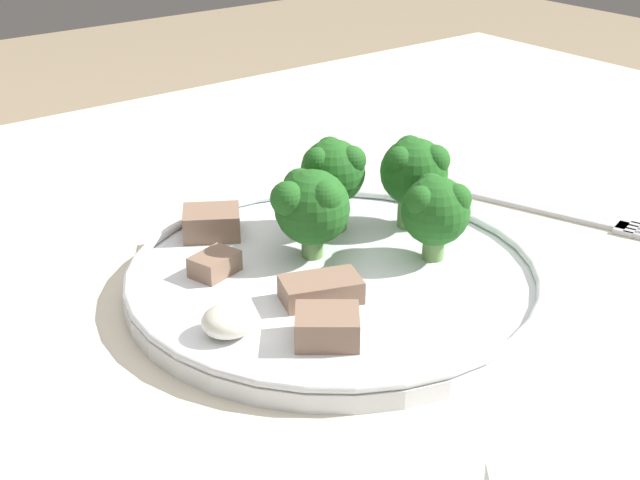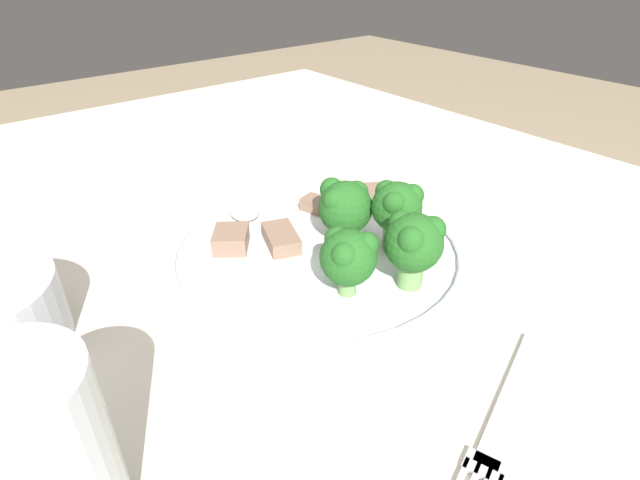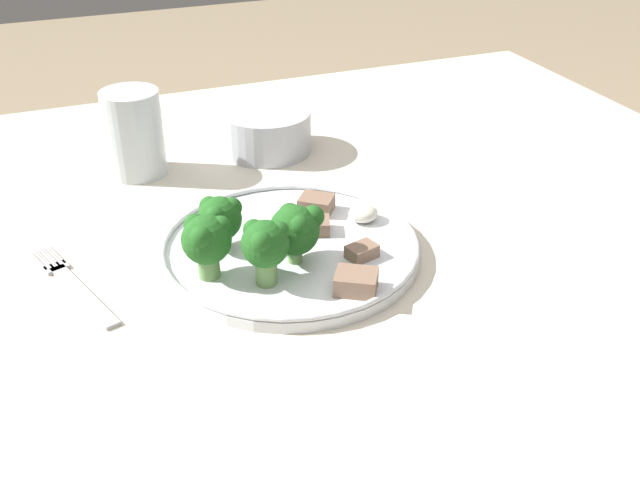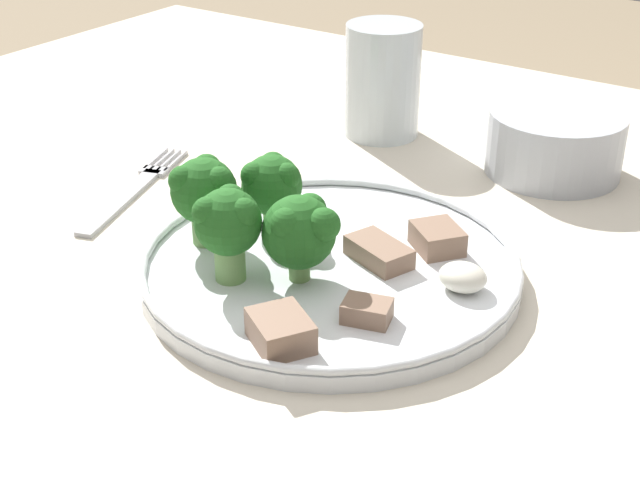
# 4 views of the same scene
# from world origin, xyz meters

# --- Properties ---
(table) EXTENTS (1.30, 1.04, 0.70)m
(table) POSITION_xyz_m (0.00, 0.00, 0.62)
(table) COLOR beige
(table) RESTS_ON ground_plane
(dinner_plate) EXTENTS (0.28, 0.28, 0.02)m
(dinner_plate) POSITION_xyz_m (0.01, -0.03, 0.71)
(dinner_plate) COLOR white
(dinner_plate) RESTS_ON table
(fork) EXTENTS (0.08, 0.18, 0.00)m
(fork) POSITION_xyz_m (-0.22, -0.01, 0.70)
(fork) COLOR #B2B2B7
(fork) RESTS_ON table
(drinking_glass) EXTENTS (0.07, 0.07, 0.11)m
(drinking_glass) POSITION_xyz_m (-0.11, 0.23, 0.75)
(drinking_glass) COLOR silver
(drinking_glass) RESTS_ON table
(broccoli_floret_near_rim_left) EXTENTS (0.05, 0.05, 0.07)m
(broccoli_floret_near_rim_left) POSITION_xyz_m (-0.09, -0.06, 0.76)
(broccoli_floret_near_rim_left) COLOR #709E56
(broccoli_floret_near_rim_left) RESTS_ON dinner_plate
(broccoli_floret_center_left) EXTENTS (0.05, 0.05, 0.06)m
(broccoli_floret_center_left) POSITION_xyz_m (0.00, -0.06, 0.75)
(broccoli_floret_center_left) COLOR #709E56
(broccoli_floret_center_left) RESTS_ON dinner_plate
(broccoli_floret_back_left) EXTENTS (0.05, 0.05, 0.06)m
(broccoli_floret_back_left) POSITION_xyz_m (-0.06, -0.01, 0.75)
(broccoli_floret_back_left) COLOR #709E56
(broccoli_floret_back_left) RESTS_ON dinner_plate
(broccoli_floret_front_left) EXTENTS (0.05, 0.05, 0.07)m
(broccoli_floret_front_left) POSITION_xyz_m (-0.04, -0.09, 0.76)
(broccoli_floret_front_left) COLOR #709E56
(broccoli_floret_front_left) RESTS_ON dinner_plate
(meat_slice_front_slice) EXTENTS (0.05, 0.05, 0.02)m
(meat_slice_front_slice) POSITION_xyz_m (0.06, 0.03, 0.72)
(meat_slice_front_slice) COLOR #846651
(meat_slice_front_slice) RESTS_ON dinner_plate
(meat_slice_middle_slice) EXTENTS (0.06, 0.04, 0.01)m
(meat_slice_middle_slice) POSITION_xyz_m (0.03, -0.01, 0.72)
(meat_slice_middle_slice) COLOR #846651
(meat_slice_middle_slice) RESTS_ON dinner_plate
(meat_slice_rear_slice) EXTENTS (0.04, 0.03, 0.01)m
(meat_slice_rear_slice) POSITION_xyz_m (0.07, -0.08, 0.72)
(meat_slice_rear_slice) COLOR #846651
(meat_slice_rear_slice) RESTS_ON dinner_plate
(meat_slice_edge_slice) EXTENTS (0.05, 0.05, 0.02)m
(meat_slice_edge_slice) POSITION_xyz_m (0.04, -0.14, 0.72)
(meat_slice_edge_slice) COLOR #846651
(meat_slice_edge_slice) RESTS_ON dinner_plate
(sauce_dollop) EXTENTS (0.03, 0.03, 0.02)m
(sauce_dollop) POSITION_xyz_m (0.10, -0.01, 0.72)
(sauce_dollop) COLOR silver
(sauce_dollop) RESTS_ON dinner_plate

